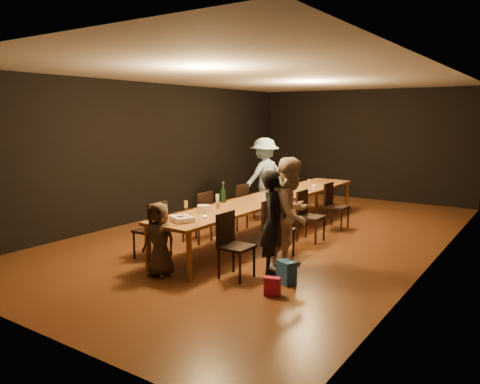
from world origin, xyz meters
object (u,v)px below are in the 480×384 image
Objects in this scene: chair_right_1 at (279,229)px; woman_tan at (291,214)px; chair_right_2 at (311,216)px; child at (159,239)px; chair_left_2 at (235,206)px; chair_right_3 at (337,206)px; chair_left_1 at (197,217)px; chair_right_0 at (237,246)px; birthday_cake at (182,219)px; man_blue at (264,176)px; table at (271,199)px; chair_left_0 at (150,230)px; chair_left_3 at (265,198)px; champagne_bottle at (223,192)px; ice_bucket at (278,188)px; plate_stack at (204,209)px; woman_birthday at (273,222)px.

woman_tan reaches higher than chair_right_1.
chair_right_2 is 0.55× the size of woman_tan.
chair_left_2 is at bearing 96.73° from child.
chair_left_1 is at bearing -35.31° from chair_right_3.
chair_right_0 is 2.26× the size of birthday_cake.
chair_right_0 is 2.94m from chair_left_2.
chair_right_2 is at bearing 67.10° from man_blue.
chair_left_0 reaches higher than table.
chair_right_0 is at bearing -154.72° from chair_left_3.
man_blue reaches higher than chair_left_1.
ice_bucket is at bearing 79.05° from champagne_bottle.
chair_left_3 is 2.47× the size of champagne_bottle.
plate_stack is at bearing -56.45° from chair_left_0.
chair_right_1 is at bearing -0.00° from chair_right_2.
chair_right_1 is 1.00× the size of chair_left_3.
champagne_bottle is at bearing -168.16° from chair_left_3.
woman_tan is 8.47× the size of ice_bucket.
man_blue reaches higher than champagne_bottle.
ice_bucket is (0.01, 3.39, 0.31)m from child.
ice_bucket is at bearing -161.57° from chair_right_0.
woman_tan reaches higher than chair_left_0.
child reaches higher than chair_left_3.
chair_right_0 is at bearing -90.00° from chair_left_0.
plate_stack is (0.73, -0.72, 0.34)m from chair_left_1.
child is (-1.26, -1.05, -0.22)m from woman_birthday.
plate_stack is at bearing -17.30° from chair_right_3.
woman_tan is (2.14, -0.41, 0.38)m from chair_left_1.
chair_left_0 and chair_left_2 have the same top height.
chair_left_0 is 2.47× the size of champagne_bottle.
chair_right_2 is 1.94m from woman_birthday.
chair_right_0 is at bearing -26.50° from plate_stack.
child is 0.45m from birthday_cake.
man_blue reaches higher than birthday_cake.
woman_tan reaches higher than ice_bucket.
champagne_bottle is (-0.40, 1.57, 0.15)m from birthday_cake.
child is 1.98m from champagne_bottle.
man_blue is at bearing 14.08° from woman_birthday.
woman_tan is 1.57× the size of child.
man_blue is at bearing -129.46° from chair_right_2.
chair_left_0 is 1.52m from champagne_bottle.
champagne_bottle reaches higher than child.
table is 1.49m from chair_left_1.
chair_right_3 is at bearing -90.00° from chair_left_3.
chair_right_2 is 1.71m from woman_tan.
champagne_bottle is (0.47, -2.23, 0.47)m from chair_left_3.
birthday_cake is at bearing -75.71° from champagne_bottle.
champagne_bottle is (-1.23, 1.37, 0.47)m from chair_right_0.
child is (0.74, -0.55, 0.07)m from chair_left_0.
chair_left_2 is 1.20m from chair_left_3.
table is 2.95m from child.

